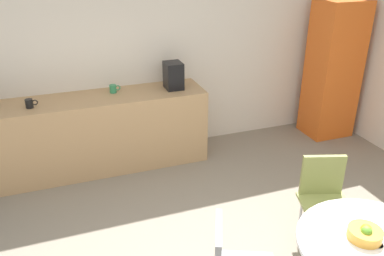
# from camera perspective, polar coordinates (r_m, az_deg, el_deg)

# --- Properties ---
(wall_back) EXTENTS (6.00, 0.10, 2.60)m
(wall_back) POSITION_cam_1_polar(r_m,az_deg,el_deg) (4.99, -7.48, 10.84)
(wall_back) COLOR silver
(wall_back) RESTS_ON ground_plane
(counter_block) EXTENTS (2.43, 0.60, 0.90)m
(counter_block) POSITION_cam_1_polar(r_m,az_deg,el_deg) (4.86, -12.49, -0.62)
(counter_block) COLOR tan
(counter_block) RESTS_ON ground_plane
(locker_cabinet) EXTENTS (0.60, 0.50, 1.85)m
(locker_cabinet) POSITION_cam_1_polar(r_m,az_deg,el_deg) (5.79, 19.48, 7.79)
(locker_cabinet) COLOR orange
(locker_cabinet) RESTS_ON ground_plane
(chair_olive) EXTENTS (0.53, 0.53, 0.83)m
(chair_olive) POSITION_cam_1_polar(r_m,az_deg,el_deg) (3.71, 18.34, -8.65)
(chair_olive) COLOR silver
(chair_olive) RESTS_ON ground_plane
(fruit_bowl) EXTENTS (0.22, 0.22, 0.11)m
(fruit_bowl) POSITION_cam_1_polar(r_m,az_deg,el_deg) (2.90, 23.47, -13.63)
(fruit_bowl) COLOR gold
(fruit_bowl) RESTS_ON round_table
(mug_white) EXTENTS (0.13, 0.08, 0.09)m
(mug_white) POSITION_cam_1_polar(r_m,az_deg,el_deg) (4.58, -22.18, 3.26)
(mug_white) COLOR black
(mug_white) RESTS_ON counter_block
(mug_green) EXTENTS (0.13, 0.08, 0.09)m
(mug_green) POSITION_cam_1_polar(r_m,az_deg,el_deg) (4.78, -11.17, 5.53)
(mug_green) COLOR #338C59
(mug_green) RESTS_ON counter_block
(mug_red) EXTENTS (0.13, 0.08, 0.09)m
(mug_red) POSITION_cam_1_polar(r_m,az_deg,el_deg) (4.80, -2.51, 6.07)
(mug_red) COLOR #D84C4C
(mug_red) RESTS_ON counter_block
(coffee_maker) EXTENTS (0.20, 0.24, 0.32)m
(coffee_maker) POSITION_cam_1_polar(r_m,az_deg,el_deg) (4.80, -2.68, 7.50)
(coffee_maker) COLOR black
(coffee_maker) RESTS_ON counter_block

